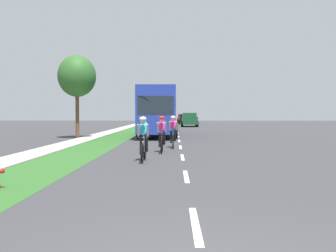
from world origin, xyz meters
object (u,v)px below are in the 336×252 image
Objects in this scene: cyclist_lead at (144,138)px; pickup_maroon at (183,118)px; bus_blue at (159,110)px; sedan_black at (185,119)px; cyclist_trailing at (162,134)px; street_tree_near at (77,76)px; cyclist_distant at (173,131)px; suv_dark_green at (189,119)px.

pickup_maroon reaches higher than cyclist_lead.
bus_blue reaches higher than sedan_black.
bus_blue is at bearing -94.08° from pickup_maroon.
cyclist_trailing is at bearing 78.70° from cyclist_lead.
cyclist_trailing is 10.93m from street_tree_near.
cyclist_distant is at bearing -92.58° from sedan_black.
cyclist_distant is 0.15× the size of bus_blue.
sedan_black is (2.23, 40.93, -0.04)m from cyclist_trailing.
pickup_maroon is (-0.31, 21.90, -0.12)m from suv_dark_green.
bus_blue is 29.06m from sedan_black.
cyclist_distant is at bearing 77.85° from cyclist_lead.
cyclist_distant is at bearing -94.20° from suv_dark_green.
sedan_black is (1.75, 38.88, -0.04)m from cyclist_distant.
bus_blue is at bearing 92.92° from cyclist_trailing.
sedan_black is (-0.32, 10.74, -0.18)m from suv_dark_green.
cyclist_distant is (1.03, 4.79, 0.00)m from cyclist_lead.
bus_blue is 2.27× the size of pickup_maroon.
bus_blue reaches higher than suv_dark_green.
suv_dark_green is 23.60m from street_tree_near.
sedan_black is 11.16m from pickup_maroon.
street_tree_near is at bearing -111.60° from suv_dark_green.
sedan_black is at bearing 87.42° from cyclist_distant.
sedan_black is at bearing 86.88° from cyclist_trailing.
street_tree_near is at bearing 125.63° from cyclist_trailing.
street_tree_near is (-8.60, -21.74, 3.25)m from suv_dark_green.
cyclist_distant is 0.37× the size of suv_dark_green.
street_tree_near reaches higher than cyclist_lead.
cyclist_distant is 9.76m from street_tree_near.
cyclist_distant is 0.34× the size of pickup_maroon.
suv_dark_green is 0.83× the size of street_tree_near.
cyclist_lead is 4.90m from cyclist_distant.
street_tree_near is at bearing -100.77° from pickup_maroon.
cyclist_trailing is at bearing -103.28° from cyclist_distant.
cyclist_lead is at bearing -95.37° from suv_dark_green.
sedan_black is 0.84× the size of pickup_maroon.
pickup_maroon is at bearing 79.23° from street_tree_near.
street_tree_near is (-6.06, 8.45, 3.39)m from cyclist_trailing.
pickup_maroon is at bearing 87.53° from cyclist_trailing.
street_tree_near reaches higher than suv_dark_green.
cyclist_lead is 0.15× the size of bus_blue.
cyclist_lead is 33.08m from suv_dark_green.
pickup_maroon is (0.01, 11.16, 0.06)m from sedan_black.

